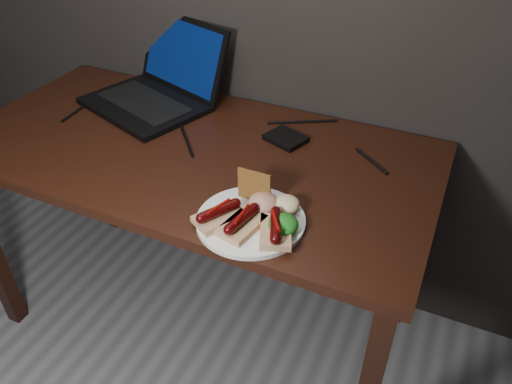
% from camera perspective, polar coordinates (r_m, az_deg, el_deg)
% --- Properties ---
extents(desk, '(1.40, 0.70, 0.75)m').
position_cam_1_polar(desk, '(1.51, -7.10, 2.17)').
color(desk, black).
rests_on(desk, ground).
extents(laptop, '(0.48, 0.47, 0.25)m').
position_cam_1_polar(laptop, '(1.73, -11.18, 11.67)').
color(laptop, black).
rests_on(laptop, desk).
extents(hard_drive, '(0.14, 0.12, 0.02)m').
position_cam_1_polar(hard_drive, '(1.49, 3.43, 6.15)').
color(hard_drive, black).
rests_on(hard_drive, desk).
extents(desk_cables, '(1.02, 0.38, 0.01)m').
position_cam_1_polar(desk_cables, '(1.55, -3.79, 7.22)').
color(desk_cables, black).
rests_on(desk_cables, desk).
extents(plate, '(0.29, 0.29, 0.01)m').
position_cam_1_polar(plate, '(1.18, -0.61, -3.29)').
color(plate, white).
rests_on(plate, desk).
extents(bread_sausage_left, '(0.12, 0.13, 0.04)m').
position_cam_1_polar(bread_sausage_left, '(1.16, -4.26, -2.58)').
color(bread_sausage_left, tan).
rests_on(bread_sausage_left, plate).
extents(bread_sausage_center, '(0.09, 0.13, 0.04)m').
position_cam_1_polar(bread_sausage_center, '(1.14, -1.64, -3.50)').
color(bread_sausage_center, tan).
rests_on(bread_sausage_center, plate).
extents(bread_sausage_right, '(0.11, 0.13, 0.04)m').
position_cam_1_polar(bread_sausage_right, '(1.12, 2.25, -4.21)').
color(bread_sausage_right, tan).
rests_on(bread_sausage_right, plate).
extents(crispbread, '(0.08, 0.01, 0.08)m').
position_cam_1_polar(crispbread, '(1.20, -0.21, 0.67)').
color(crispbread, '#965E29').
rests_on(crispbread, plate).
extents(salad_greens, '(0.07, 0.07, 0.04)m').
position_cam_1_polar(salad_greens, '(1.13, 3.12, -3.71)').
color(salad_greens, '#144F0F').
rests_on(salad_greens, plate).
extents(salsa_mound, '(0.07, 0.07, 0.04)m').
position_cam_1_polar(salsa_mound, '(1.19, 0.86, -1.18)').
color(salsa_mound, maroon).
rests_on(salsa_mound, plate).
extents(coleslaw_mound, '(0.06, 0.06, 0.04)m').
position_cam_1_polar(coleslaw_mound, '(1.19, 3.50, -1.37)').
color(coleslaw_mound, beige).
rests_on(coleslaw_mound, plate).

